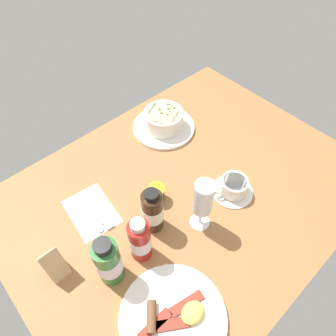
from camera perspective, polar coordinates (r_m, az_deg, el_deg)
ground_plane at (r=98.79cm, az=3.21°, el=-4.53°), size 110.00×84.00×3.00cm
porridge_bowl at (r=113.07cm, az=-0.81°, el=8.65°), size 22.67×22.67×8.42cm
cutlery_setting at (r=95.34cm, az=-13.80°, el=-7.95°), size 14.08×18.28×0.90cm
coffee_cup at (r=96.79cm, az=11.93°, el=-3.44°), size 13.02×12.85×5.74cm
wine_glass at (r=81.69cm, az=6.49°, el=-5.83°), size 5.79×5.79×18.14cm
jam_jar at (r=93.49cm, az=-2.13°, el=-4.64°), size 5.11×5.11×5.32cm
sauce_bottle_red at (r=80.88cm, az=-5.19°, el=-13.11°), size 5.78×5.78×16.09cm
sauce_bottle_green at (r=78.95cm, az=-10.97°, el=-16.59°), size 6.50×6.50×17.42cm
sauce_bottle_brown at (r=84.74cm, az=-2.85°, el=-7.91°), size 5.96×5.96×15.99cm
breakfast_plate at (r=81.07cm, az=1.00°, el=-25.83°), size 25.68×25.68×3.70cm
menu_card at (r=84.94cm, az=-20.42°, el=-16.04°), size 4.94×5.22×11.32cm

